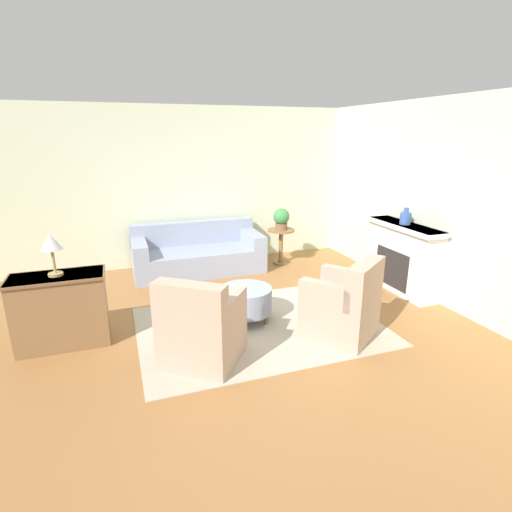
{
  "coord_description": "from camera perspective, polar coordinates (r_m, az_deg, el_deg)",
  "views": [
    {
      "loc": [
        -1.56,
        -4.26,
        2.3
      ],
      "look_at": [
        0.15,
        0.55,
        0.75
      ],
      "focal_mm": 28.0,
      "sensor_mm": 36.0,
      "label": 1
    }
  ],
  "objects": [
    {
      "name": "ottoman_table",
      "position": [
        5.12,
        -1.45,
        -6.27
      ],
      "size": [
        0.67,
        0.67,
        0.44
      ],
      "color": "#8E99B2",
      "rests_on": "rug"
    },
    {
      "name": "table_lamp",
      "position": [
        4.78,
        -27.23,
        1.43
      ],
      "size": [
        0.23,
        0.23,
        0.46
      ],
      "color": "tan",
      "rests_on": "dresser"
    },
    {
      "name": "armchair_left",
      "position": [
        4.23,
        -7.87,
        -10.29
      ],
      "size": [
        1.03,
        1.03,
        0.95
      ],
      "color": "tan",
      "rests_on": "rug"
    },
    {
      "name": "ground_plane",
      "position": [
        5.09,
        0.49,
        -9.99
      ],
      "size": [
        16.0,
        16.0,
        0.0
      ],
      "primitive_type": "plane",
      "color": "#996638"
    },
    {
      "name": "vase_mantel_near",
      "position": [
        6.31,
        20.57,
        5.14
      ],
      "size": [
        0.16,
        0.16,
        0.25
      ],
      "color": "#38569E",
      "rests_on": "fireplace"
    },
    {
      "name": "rug",
      "position": [
        5.09,
        0.49,
        -9.94
      ],
      "size": [
        2.96,
        2.13,
        0.01
      ],
      "color": "#B2A893",
      "rests_on": "ground_plane"
    },
    {
      "name": "dresser",
      "position": [
        5.01,
        -26.08,
        -6.84
      ],
      "size": [
        1.0,
        0.5,
        0.83
      ],
      "color": "olive",
      "rests_on": "ground_plane"
    },
    {
      "name": "armchair_right",
      "position": [
        4.81,
        12.45,
        -7.04
      ],
      "size": [
        1.03,
        1.03,
        0.95
      ],
      "color": "tan",
      "rests_on": "rug"
    },
    {
      "name": "couch",
      "position": [
        7.07,
        -8.32,
        0.24
      ],
      "size": [
        2.2,
        0.97,
        0.82
      ],
      "color": "#8E99B2",
      "rests_on": "ground_plane"
    },
    {
      "name": "side_table",
      "position": [
        7.35,
        3.59,
        2.19
      ],
      "size": [
        0.49,
        0.49,
        0.65
      ],
      "color": "olive",
      "rests_on": "ground_plane"
    },
    {
      "name": "potted_plant_on_side_table",
      "position": [
        7.25,
        3.65,
        5.4
      ],
      "size": [
        0.29,
        0.29,
        0.39
      ],
      "color": "brown",
      "rests_on": "side_table"
    },
    {
      "name": "wall_back",
      "position": [
        7.46,
        -7.46,
        9.83
      ],
      "size": [
        9.85,
        0.12,
        2.8
      ],
      "color": "beige",
      "rests_on": "ground_plane"
    },
    {
      "name": "fireplace",
      "position": [
        6.45,
        20.14,
        0.03
      ],
      "size": [
        0.44,
        1.45,
        1.03
      ],
      "color": "white",
      "rests_on": "ground_plane"
    },
    {
      "name": "wall_right",
      "position": [
        6.1,
        25.46,
        6.78
      ],
      "size": [
        0.12,
        9.32,
        2.8
      ],
      "color": "beige",
      "rests_on": "ground_plane"
    }
  ]
}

